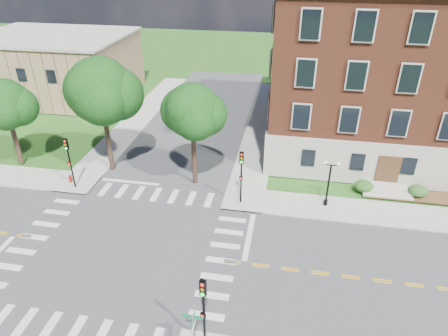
% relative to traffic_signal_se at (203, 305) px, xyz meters
% --- Properties ---
extents(ground, '(160.00, 160.00, 0.00)m').
position_rel_traffic_signal_se_xyz_m(ground, '(-7.55, 6.76, -3.19)').
color(ground, '#2A5718').
rests_on(ground, ground).
extents(road_ew, '(90.00, 12.00, 0.01)m').
position_rel_traffic_signal_se_xyz_m(road_ew, '(-7.55, 6.76, -3.18)').
color(road_ew, '#3D3D3F').
rests_on(road_ew, ground).
extents(road_ns, '(12.00, 90.00, 0.01)m').
position_rel_traffic_signal_se_xyz_m(road_ns, '(-7.55, 6.76, -3.18)').
color(road_ns, '#3D3D3F').
rests_on(road_ns, ground).
extents(sidewalk_ne, '(34.00, 34.00, 0.12)m').
position_rel_traffic_signal_se_xyz_m(sidewalk_ne, '(7.83, 22.13, -3.13)').
color(sidewalk_ne, '#9E9B93').
rests_on(sidewalk_ne, ground).
extents(sidewalk_nw, '(34.00, 34.00, 0.12)m').
position_rel_traffic_signal_se_xyz_m(sidewalk_nw, '(-22.92, 22.13, -3.13)').
color(sidewalk_nw, '#9E9B93').
rests_on(sidewalk_nw, ground).
extents(crosswalk_east, '(2.20, 10.20, 0.02)m').
position_rel_traffic_signal_se_xyz_m(crosswalk_east, '(-0.35, 6.76, -3.19)').
color(crosswalk_east, silver).
rests_on(crosswalk_east, ground).
extents(stop_bar_east, '(0.40, 5.50, 0.00)m').
position_rel_traffic_signal_se_xyz_m(stop_bar_east, '(1.25, 9.76, -3.19)').
color(stop_bar_east, silver).
rests_on(stop_bar_east, ground).
extents(main_building, '(30.60, 22.40, 16.50)m').
position_rel_traffic_signal_se_xyz_m(main_building, '(16.45, 28.75, 5.15)').
color(main_building, '#9D998A').
rests_on(main_building, ground).
extents(secondary_building, '(20.40, 15.40, 8.30)m').
position_rel_traffic_signal_se_xyz_m(secondary_building, '(-29.55, 36.76, 1.09)').
color(secondary_building, '#9E8557').
rests_on(secondary_building, ground).
extents(tree_b, '(4.57, 4.57, 8.60)m').
position_rel_traffic_signal_se_xyz_m(tree_b, '(-22.52, 16.85, 3.22)').
color(tree_b, '#301F18').
rests_on(tree_b, ground).
extents(tree_c, '(5.95, 5.95, 10.87)m').
position_rel_traffic_signal_se_xyz_m(tree_c, '(-13.16, 17.49, 4.80)').
color(tree_c, '#301F18').
rests_on(tree_c, ground).
extents(tree_d, '(4.69, 4.69, 9.35)m').
position_rel_traffic_signal_se_xyz_m(tree_d, '(-4.61, 16.51, 3.90)').
color(tree_d, '#301F18').
rests_on(tree_d, ground).
extents(traffic_signal_se, '(0.38, 0.45, 4.80)m').
position_rel_traffic_signal_se_xyz_m(traffic_signal_se, '(0.00, 0.00, 0.00)').
color(traffic_signal_se, black).
rests_on(traffic_signal_se, ground).
extents(traffic_signal_ne, '(0.35, 0.39, 4.80)m').
position_rel_traffic_signal_se_xyz_m(traffic_signal_ne, '(-0.01, 13.96, 0.00)').
color(traffic_signal_ne, black).
rests_on(traffic_signal_ne, ground).
extents(traffic_signal_nw, '(0.33, 0.37, 4.80)m').
position_rel_traffic_signal_se_xyz_m(traffic_signal_nw, '(-15.09, 13.72, 0.00)').
color(traffic_signal_nw, black).
rests_on(traffic_signal_nw, ground).
extents(twin_lamp_west, '(1.36, 0.36, 4.23)m').
position_rel_traffic_signal_se_xyz_m(twin_lamp_west, '(7.08, 14.83, -0.66)').
color(twin_lamp_west, black).
rests_on(twin_lamp_west, ground).
extents(street_sign_pole, '(1.10, 1.10, 3.10)m').
position_rel_traffic_signal_se_xyz_m(street_sign_pole, '(-0.40, -0.74, -0.88)').
color(street_sign_pole, gray).
rests_on(street_sign_pole, ground).
extents(fire_hydrant, '(0.35, 0.35, 0.75)m').
position_rel_traffic_signal_se_xyz_m(fire_hydrant, '(-15.91, 14.48, -2.72)').
color(fire_hydrant, '#9D120C').
rests_on(fire_hydrant, ground).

